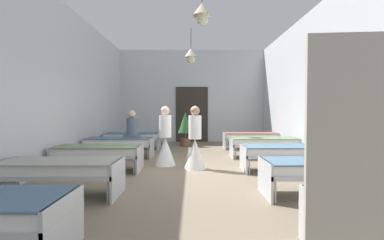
% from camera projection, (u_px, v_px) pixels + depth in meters
% --- Properties ---
extents(ground_plane, '(6.89, 12.93, 0.10)m').
position_uv_depth(ground_plane, '(192.00, 173.00, 6.45)').
color(ground_plane, '#7A6B56').
extents(room_shell, '(6.69, 12.53, 4.02)m').
position_uv_depth(room_shell, '(192.00, 87.00, 7.74)').
color(room_shell, silver).
rests_on(room_shell, ground).
extents(bed_left_row_1, '(1.90, 0.84, 0.57)m').
position_uv_depth(bed_left_row_1, '(60.00, 169.00, 4.53)').
color(bed_left_row_1, '#B7BCC1').
rests_on(bed_left_row_1, ground).
extents(bed_right_row_1, '(1.90, 0.84, 0.57)m').
position_uv_depth(bed_right_row_1, '(324.00, 169.00, 4.53)').
color(bed_right_row_1, '#B7BCC1').
rests_on(bed_right_row_1, ground).
extents(bed_left_row_2, '(1.90, 0.84, 0.57)m').
position_uv_depth(bed_left_row_2, '(99.00, 152.00, 6.43)').
color(bed_left_row_2, '#B7BCC1').
rests_on(bed_left_row_2, ground).
extents(bed_right_row_2, '(1.90, 0.84, 0.57)m').
position_uv_depth(bed_right_row_2, '(285.00, 152.00, 6.43)').
color(bed_right_row_2, '#B7BCC1').
rests_on(bed_right_row_2, ground).
extents(bed_left_row_3, '(1.90, 0.84, 0.57)m').
position_uv_depth(bed_left_row_3, '(120.00, 142.00, 8.33)').
color(bed_left_row_3, '#B7BCC1').
rests_on(bed_left_row_3, ground).
extents(bed_right_row_3, '(1.90, 0.84, 0.57)m').
position_uv_depth(bed_right_row_3, '(264.00, 142.00, 8.33)').
color(bed_right_row_3, '#B7BCC1').
rests_on(bed_right_row_3, ground).
extents(bed_left_row_4, '(1.90, 0.84, 0.57)m').
position_uv_depth(bed_left_row_4, '(134.00, 136.00, 10.23)').
color(bed_left_row_4, '#B7BCC1').
rests_on(bed_left_row_4, ground).
extents(bed_right_row_4, '(1.90, 0.84, 0.57)m').
position_uv_depth(bed_right_row_4, '(251.00, 137.00, 10.23)').
color(bed_right_row_4, '#B7BCC1').
rests_on(bed_right_row_4, ground).
extents(nurse_near_aisle, '(0.52, 0.52, 1.49)m').
position_uv_depth(nurse_near_aisle, '(195.00, 146.00, 6.70)').
color(nurse_near_aisle, white).
rests_on(nurse_near_aisle, ground).
extents(nurse_mid_aisle, '(0.52, 0.52, 1.49)m').
position_uv_depth(nurse_mid_aisle, '(166.00, 144.00, 7.11)').
color(nurse_mid_aisle, white).
rests_on(nurse_mid_aisle, ground).
extents(patient_seated_primary, '(0.44, 0.44, 0.80)m').
position_uv_depth(patient_seated_primary, '(132.00, 128.00, 8.37)').
color(patient_seated_primary, '#515B70').
rests_on(patient_seated_primary, bed_left_row_3).
extents(potted_plant, '(0.57, 0.57, 1.31)m').
position_uv_depth(potted_plant, '(186.00, 126.00, 10.98)').
color(potted_plant, brown).
rests_on(potted_plant, ground).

